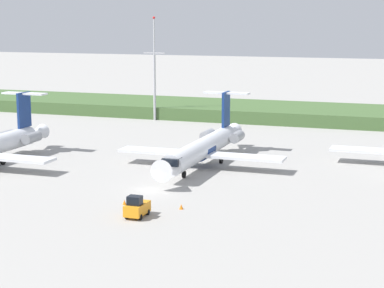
# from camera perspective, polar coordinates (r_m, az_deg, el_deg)

# --- Properties ---
(ground_plane) EXTENTS (500.00, 500.00, 0.00)m
(ground_plane) POSITION_cam_1_polar(r_m,az_deg,el_deg) (107.93, 2.75, -0.14)
(ground_plane) COLOR #9E9B96
(grass_berm) EXTENTS (320.00, 20.00, 2.45)m
(grass_berm) POSITION_cam_1_polar(r_m,az_deg,el_deg) (138.59, 6.55, 2.66)
(grass_berm) COLOR #426033
(grass_berm) RESTS_ON ground
(regional_jet_second) EXTENTS (22.81, 31.00, 9.00)m
(regional_jet_second) POSITION_cam_1_polar(r_m,az_deg,el_deg) (93.07, 1.00, -0.24)
(regional_jet_second) COLOR silver
(regional_jet_second) RESTS_ON ground
(antenna_mast) EXTENTS (4.40, 0.50, 20.07)m
(antenna_mast) POSITION_cam_1_polar(r_m,az_deg,el_deg) (134.28, -3.14, 5.54)
(antenna_mast) COLOR #B2B2B7
(antenna_mast) RESTS_ON ground
(baggage_tug) EXTENTS (1.72, 3.20, 2.30)m
(baggage_tug) POSITION_cam_1_polar(r_m,az_deg,el_deg) (69.45, -4.61, -5.26)
(baggage_tug) COLOR orange
(baggage_tug) RESTS_ON ground
(safety_cone_front_marker) EXTENTS (0.44, 0.44, 0.55)m
(safety_cone_front_marker) POSITION_cam_1_polar(r_m,az_deg,el_deg) (74.23, -5.63, -4.83)
(safety_cone_front_marker) COLOR orange
(safety_cone_front_marker) RESTS_ON ground
(safety_cone_mid_marker) EXTENTS (0.44, 0.44, 0.55)m
(safety_cone_mid_marker) POSITION_cam_1_polar(r_m,az_deg,el_deg) (73.19, -3.67, -5.02)
(safety_cone_mid_marker) COLOR orange
(safety_cone_mid_marker) RESTS_ON ground
(safety_cone_rear_marker) EXTENTS (0.44, 0.44, 0.55)m
(safety_cone_rear_marker) POSITION_cam_1_polar(r_m,az_deg,el_deg) (72.20, -0.90, -5.22)
(safety_cone_rear_marker) COLOR orange
(safety_cone_rear_marker) RESTS_ON ground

